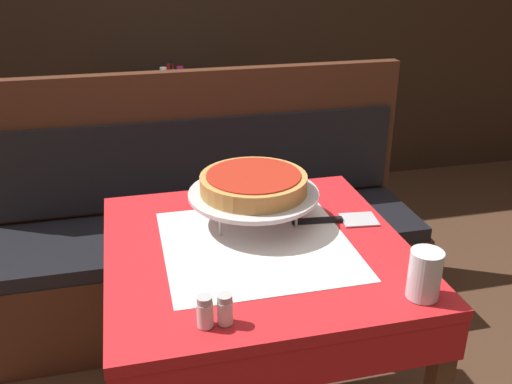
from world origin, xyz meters
TOP-DOWN VIEW (x-y plane):
  - dining_table_front at (0.00, 0.00)m, footprint 0.81×0.81m
  - dining_table_rear at (-0.03, 1.69)m, footprint 0.67×0.67m
  - booth_bench at (-0.02, 0.80)m, footprint 1.80×0.52m
  - back_wall_panel at (0.00, 2.12)m, footprint 6.00×0.04m
  - pizza_pan_stand at (0.02, 0.14)m, footprint 0.38×0.38m
  - deep_dish_pizza at (0.02, 0.14)m, footprint 0.31×0.31m
  - pizza_server at (0.27, 0.08)m, footprint 0.26×0.10m
  - water_glass_near at (0.32, -0.33)m, footprint 0.08×0.08m
  - salt_shaker at (-0.19, -0.32)m, footprint 0.04×0.04m
  - pepper_shaker at (-0.15, -0.32)m, footprint 0.04×0.04m
  - napkin_holder at (0.03, 0.36)m, footprint 0.10×0.05m
  - condiment_caddy at (-0.05, 1.68)m, footprint 0.15×0.15m

SIDE VIEW (x-z plane):
  - booth_bench at x=-0.02m, z-range -0.22..0.82m
  - dining_table_rear at x=-0.03m, z-range 0.28..1.05m
  - dining_table_front at x=0.00m, z-range 0.29..1.05m
  - pizza_server at x=0.27m, z-range 0.76..0.78m
  - pepper_shaker at x=-0.15m, z-range 0.77..0.84m
  - salt_shaker at x=-0.19m, z-range 0.77..0.84m
  - napkin_holder at x=0.03m, z-range 0.77..0.86m
  - condiment_caddy at x=-0.05m, z-range 0.73..0.91m
  - water_glass_near at x=0.32m, z-range 0.77..0.88m
  - pizza_pan_stand at x=0.02m, z-range 0.80..0.90m
  - deep_dish_pizza at x=0.02m, z-range 0.86..0.92m
  - back_wall_panel at x=0.00m, z-range 0.00..2.40m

